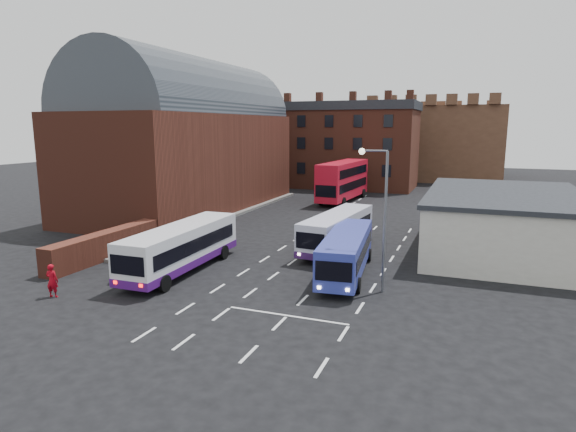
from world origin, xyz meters
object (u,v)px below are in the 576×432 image
(bus_white_outbound, at_px, (182,245))
(bus_red_double, at_px, (343,180))
(pedestrian_red, at_px, (52,281))
(street_lamp, at_px, (380,207))
(bus_blue, at_px, (346,251))
(pedestrian_beige, at_px, (121,268))
(bus_white_inbound, at_px, (337,228))

(bus_white_outbound, relative_size, bus_red_double, 0.87)
(bus_red_double, height_order, pedestrian_red, bus_red_double)
(street_lamp, bearing_deg, pedestrian_red, -155.93)
(bus_blue, height_order, pedestrian_beige, bus_blue)
(bus_white_outbound, xyz_separation_m, pedestrian_red, (-3.73, -6.43, -0.77))
(bus_white_inbound, distance_m, bus_blue, 6.08)
(bus_blue, xyz_separation_m, street_lamp, (2.33, -2.24, 3.14))
(bus_white_inbound, distance_m, pedestrian_red, 18.74)
(street_lamp, bearing_deg, bus_blue, 136.15)
(bus_red_double, xyz_separation_m, street_lamp, (9.93, -30.24, 2.15))
(bus_red_double, relative_size, pedestrian_red, 6.63)
(pedestrian_red, bearing_deg, bus_blue, -156.48)
(bus_white_outbound, xyz_separation_m, street_lamp, (12.00, 0.60, 2.99))
(bus_white_outbound, relative_size, pedestrian_red, 5.79)
(bus_blue, xyz_separation_m, pedestrian_beige, (-11.65, -6.03, -0.63))
(bus_white_outbound, height_order, bus_blue, bus_white_outbound)
(bus_white_inbound, relative_size, bus_blue, 1.03)
(bus_white_outbound, bearing_deg, bus_blue, 14.88)
(bus_blue, bearing_deg, pedestrian_beige, 20.89)
(bus_red_double, bearing_deg, bus_blue, 108.67)
(bus_white_inbound, height_order, bus_blue, bus_white_inbound)
(bus_white_outbound, xyz_separation_m, bus_white_inbound, (7.54, 8.53, -0.09))
(bus_white_outbound, height_order, pedestrian_red, bus_white_outbound)
(street_lamp, height_order, pedestrian_beige, street_lamp)
(bus_blue, distance_m, street_lamp, 4.51)
(bus_white_outbound, relative_size, bus_blue, 1.08)
(pedestrian_beige, bearing_deg, bus_white_outbound, -141.25)
(bus_blue, distance_m, pedestrian_beige, 13.13)
(bus_white_outbound, distance_m, pedestrian_red, 7.47)
(bus_white_outbound, distance_m, bus_red_double, 30.91)
(bus_red_double, height_order, street_lamp, street_lamp)
(bus_red_double, height_order, pedestrian_beige, bus_red_double)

